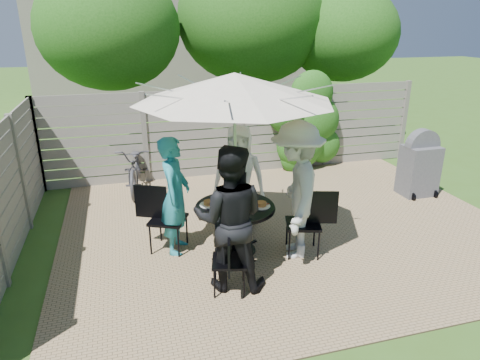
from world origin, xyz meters
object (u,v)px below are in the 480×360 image
object	(u,v)px
coffee_cup	(243,196)
plate_left	(209,204)
chair_left	(168,231)
chair_right	(304,236)
chair_back	(239,208)
syrup_jug	(231,199)
bicycle	(136,167)
patio_table	(235,220)
plate_back	(237,194)
glass_front	(241,209)
person_front	(230,219)
chair_front	(229,273)
plate_right	(261,205)
glass_back	(229,194)
plate_front	(233,215)
person_back	(239,178)
person_left	(175,196)
bbq_grill	(419,166)
glass_right	(254,199)
person_right	(296,191)
umbrella	(234,88)

from	to	relation	value
coffee_cup	plate_left	bearing A→B (deg)	-173.73
chair_left	chair_right	world-z (taller)	chair_left
chair_back	syrup_jug	size ratio (longest dim) A/B	5.19
chair_right	bicycle	world-z (taller)	chair_right
patio_table	plate_back	xyz separation A→B (m)	(0.12, 0.34, 0.24)
chair_left	chair_right	bearing A→B (deg)	6.26
plate_back	glass_front	bearing A→B (deg)	-99.69
person_front	syrup_jug	size ratio (longest dim) A/B	11.40
chair_front	plate_right	distance (m)	1.14
chair_back	bicycle	bearing A→B (deg)	-120.47
glass_back	coffee_cup	world-z (taller)	glass_back
bicycle	chair_right	bearing A→B (deg)	-48.85
chair_front	coffee_cup	distance (m)	1.30
plate_front	person_front	bearing A→B (deg)	-109.29
syrup_jug	person_back	bearing A→B (deg)	66.31
patio_table	chair_right	xyz separation A→B (m)	(0.91, -0.32, -0.21)
chair_front	plate_left	distance (m)	1.14
person_left	chair_right	world-z (taller)	person_left
person_front	chair_right	world-z (taller)	person_front
plate_front	bicycle	world-z (taller)	bicycle
coffee_cup	bbq_grill	world-z (taller)	bbq_grill
glass_right	bbq_grill	xyz separation A→B (m)	(3.60, 1.14, -0.21)
coffee_cup	plate_right	bearing A→B (deg)	-59.53
chair_front	person_front	distance (m)	0.67
person_back	bicycle	distance (m)	2.61
coffee_cup	bicycle	distance (m)	3.06
coffee_cup	glass_right	bearing A→B (deg)	-55.09
chair_right	coffee_cup	bearing A→B (deg)	-16.82
chair_back	chair_right	distance (m)	1.36
coffee_cup	chair_back	bearing A→B (deg)	78.31
person_front	plate_left	size ratio (longest dim) A/B	7.02
syrup_jug	bbq_grill	size ratio (longest dim) A/B	0.12
plate_left	chair_left	bearing A→B (deg)	160.54
plate_left	chair_front	bearing A→B (deg)	-88.76
person_right	glass_right	world-z (taller)	person_right
person_front	person_right	distance (m)	1.17
plate_front	plate_right	bearing A→B (deg)	25.71
coffee_cup	glass_front	bearing A→B (deg)	-108.71
person_back	person_left	size ratio (longest dim) A/B	0.99
chair_front	glass_right	xyz separation A→B (m)	(0.60, 0.92, 0.54)
umbrella	plate_left	xyz separation A→B (m)	(-0.34, 0.12, -1.59)
person_back	plate_back	bearing A→B (deg)	-90.00
glass_front	umbrella	bearing A→B (deg)	92.71
chair_left	plate_front	xyz separation A→B (m)	(0.79, -0.66, 0.45)
chair_back	chair_right	xyz separation A→B (m)	(0.59, -1.23, 0.04)
patio_table	plate_front	size ratio (longest dim) A/B	5.38
chair_front	bbq_grill	distance (m)	4.69
bicycle	person_front	bearing A→B (deg)	-68.02
plate_left	glass_right	world-z (taller)	glass_right
plate_right	person_front	bearing A→B (deg)	-132.74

